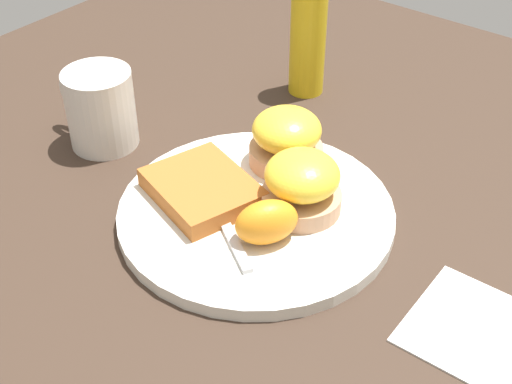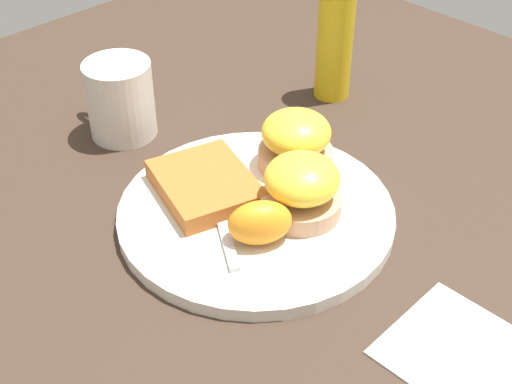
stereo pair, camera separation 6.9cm
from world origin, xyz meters
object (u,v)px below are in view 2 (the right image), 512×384
sandwich_benedict_left (302,188)px  orange_wedge (260,223)px  cup (120,99)px  hashbrown_patty (205,185)px  sandwich_benedict_right (296,141)px  fork (214,195)px  condiment_bottle (335,44)px

sandwich_benedict_left → orange_wedge: size_ratio=1.32×
orange_wedge → cup: size_ratio=0.56×
sandwich_benedict_left → hashbrown_patty: sandwich_benedict_left is taller
cup → sandwich_benedict_right: bearing=-157.7°
cup → orange_wedge: bearing=173.1°
hashbrown_patty → cup: 0.17m
fork → cup: (0.18, -0.02, 0.03)m
cup → condiment_bottle: 0.27m
orange_wedge → fork: bearing=-9.8°
sandwich_benedict_left → hashbrown_patty: 0.10m
condiment_bottle → orange_wedge: bearing=118.4°
sandwich_benedict_left → orange_wedge: (-0.00, 0.06, -0.01)m
sandwich_benedict_left → cup: cup is taller
sandwich_benedict_right → cup: size_ratio=0.75×
cup → condiment_bottle: (-0.11, -0.24, 0.02)m
fork → cup: cup is taller
hashbrown_patty → condiment_bottle: (0.06, -0.26, 0.05)m
hashbrown_patty → cup: bearing=-6.5°
orange_wedge → sandwich_benedict_right: bearing=-61.7°
orange_wedge → condiment_bottle: condiment_bottle is taller
hashbrown_patty → cup: (0.17, -0.02, 0.02)m
orange_wedge → fork: 0.08m
sandwich_benedict_right → fork: 0.10m
sandwich_benedict_left → orange_wedge: 0.06m
fork → sandwich_benedict_right: bearing=-100.5°
hashbrown_patty → fork: 0.01m
sandwich_benedict_left → hashbrown_patty: (0.09, 0.05, -0.02)m
hashbrown_patty → cup: cup is taller
hashbrown_patty → condiment_bottle: size_ratio=0.78×
sandwich_benedict_left → sandwich_benedict_right: same height
orange_wedge → hashbrown_patty: bearing=-7.6°
hashbrown_patty → orange_wedge: 0.09m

